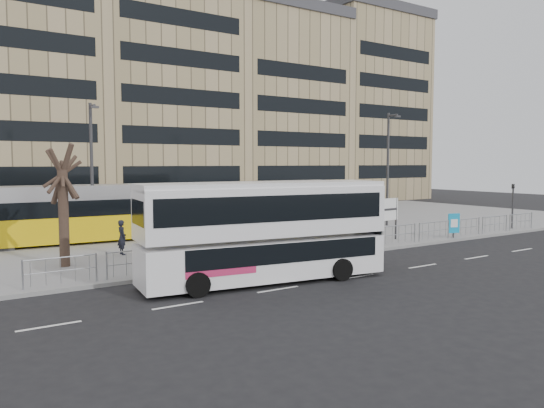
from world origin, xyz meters
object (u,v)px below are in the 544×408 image
double_decker_bus (265,228)px  tram (146,211)px  lamp_post_east (388,164)px  bare_tree (61,141)px  station_sign (386,212)px  traffic_light_west (143,227)px  traffic_light_east (513,200)px  lamp_post_west (92,167)px  pedestrian (122,237)px  ad_panel (454,224)px

double_decker_bus → tram: (0.28, 13.70, -0.34)m
lamp_post_east → bare_tree: size_ratio=1.09×
station_sign → bare_tree: size_ratio=0.33×
tram → lamp_post_east: bearing=-10.2°
station_sign → traffic_light_west: traffic_light_west is taller
traffic_light_east → bare_tree: bearing=160.2°
double_decker_bus → station_sign: bearing=29.4°
tram → lamp_post_west: 4.34m
traffic_light_west → lamp_post_east: size_ratio=0.38×
pedestrian → traffic_light_east: traffic_light_east is taller
ad_panel → pedestrian: 19.41m
station_sign → lamp_post_east: (5.67, 5.31, 2.71)m
pedestrian → lamp_post_west: (-0.13, 4.57, 3.45)m
traffic_light_west → traffic_light_east: size_ratio=1.00×
ad_panel → traffic_light_west: bearing=-163.8°
traffic_light_west → bare_tree: 5.57m
station_sign → lamp_post_east: size_ratio=0.30×
station_sign → lamp_post_east: bearing=36.8°
double_decker_bus → lamp_post_east: size_ratio=1.24×
double_decker_bus → tram: size_ratio=0.36×
ad_panel → traffic_light_east: traffic_light_east is taller
lamp_post_west → traffic_light_west: bearing=-94.0°
pedestrian → lamp_post_west: bearing=-1.1°
tram → traffic_light_west: tram is taller
tram → lamp_post_east: size_ratio=3.44×
pedestrian → lamp_post_west: 5.72m
station_sign → double_decker_bus: bearing=-164.6°
double_decker_bus → lamp_post_east: 19.81m
lamp_post_east → lamp_post_west: bearing=170.9°
pedestrian → traffic_light_west: size_ratio=0.56×
double_decker_bus → traffic_light_east: (22.91, 3.76, -0.01)m
lamp_post_east → traffic_light_west: bearing=-162.4°
bare_tree → traffic_light_west: bearing=-58.9°
double_decker_bus → station_sign: (11.35, 4.52, -0.27)m
tram → station_sign: size_ratio=11.27×
double_decker_bus → station_sign: size_ratio=4.08×
traffic_light_west → bare_tree: size_ratio=0.42×
tram → traffic_light_east: bearing=-20.9°
ad_panel → traffic_light_east: size_ratio=0.48×
double_decker_bus → pedestrian: size_ratio=5.84×
traffic_light_west → double_decker_bus: bearing=-16.4°
station_sign → traffic_light_east: size_ratio=0.80×
lamp_post_east → traffic_light_east: bearing=-45.9°
bare_tree → lamp_post_east: bearing=7.2°
ad_panel → traffic_light_west: 19.50m
tram → bare_tree: bearing=-130.0°
tram → lamp_post_west: (-3.36, -0.64, 2.67)m
ad_panel → pedestrian: pedestrian is taller
traffic_light_east → lamp_post_west: (-25.99, 9.30, 2.34)m
pedestrian → double_decker_bus: bearing=-163.7°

